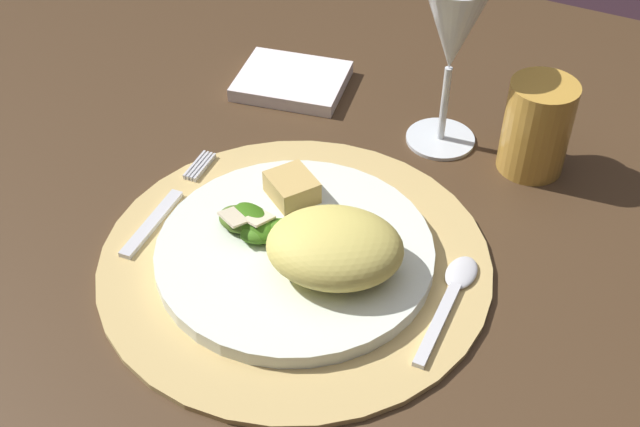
% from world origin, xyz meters
% --- Properties ---
extents(dining_table, '(1.43, 1.03, 0.71)m').
position_xyz_m(dining_table, '(0.00, 0.00, 0.56)').
color(dining_table, '#442F1C').
rests_on(dining_table, ground).
extents(placemat, '(0.36, 0.36, 0.01)m').
position_xyz_m(placemat, '(0.04, -0.09, 0.72)').
color(placemat, tan).
rests_on(placemat, dining_table).
extents(dinner_plate, '(0.25, 0.25, 0.01)m').
position_xyz_m(dinner_plate, '(0.04, -0.09, 0.73)').
color(dinner_plate, white).
rests_on(dinner_plate, placemat).
extents(pasta_serving, '(0.14, 0.13, 0.05)m').
position_xyz_m(pasta_serving, '(0.08, -0.10, 0.76)').
color(pasta_serving, '#DBC960').
rests_on(pasta_serving, dinner_plate).
extents(salad_greens, '(0.08, 0.06, 0.02)m').
position_xyz_m(salad_greens, '(0.00, -0.09, 0.74)').
color(salad_greens, '#40771C').
rests_on(salad_greens, dinner_plate).
extents(bread_piece, '(0.06, 0.06, 0.02)m').
position_xyz_m(bread_piece, '(0.01, -0.03, 0.75)').
color(bread_piece, tan).
rests_on(bread_piece, dinner_plate).
extents(fork, '(0.03, 0.17, 0.00)m').
position_xyz_m(fork, '(-0.10, -0.09, 0.72)').
color(fork, silver).
rests_on(fork, placemat).
extents(spoon, '(0.03, 0.13, 0.01)m').
position_xyz_m(spoon, '(0.18, -0.07, 0.72)').
color(spoon, silver).
rests_on(spoon, placemat).
extents(napkin, '(0.14, 0.12, 0.02)m').
position_xyz_m(napkin, '(-0.10, 0.16, 0.72)').
color(napkin, white).
rests_on(napkin, dining_table).
extents(wine_glass, '(0.07, 0.07, 0.18)m').
position_xyz_m(wine_glass, '(0.09, 0.14, 0.84)').
color(wine_glass, silver).
rests_on(wine_glass, dining_table).
extents(amber_tumbler, '(0.07, 0.07, 0.10)m').
position_xyz_m(amber_tumbler, '(0.19, 0.14, 0.76)').
color(amber_tumbler, gold).
rests_on(amber_tumbler, dining_table).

